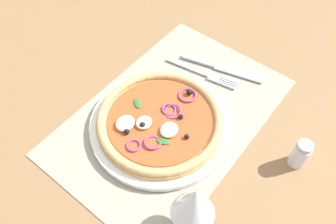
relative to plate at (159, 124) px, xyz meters
The scene contains 8 objects.
ground_plane 4.43cm from the plate, behind, with size 190.00×140.00×2.40cm, color olive.
placemat 3.91cm from the plate, behind, with size 51.17×33.55×0.40cm, color gray.
plate is the anchor object (origin of this frame).
pizza 1.74cm from the plate, ahead, with size 26.08×26.08×2.61cm.
fork 17.91cm from the plate, behind, with size 4.45×18.00×0.44cm.
knife 22.10cm from the plate, behind, with size 6.75×19.75×0.62cm.
wine_glass 23.48cm from the plate, 54.17° to the left, with size 7.20×7.20×14.90cm.
pepper_shaker 28.32cm from the plate, 111.07° to the left, with size 3.20×3.20×6.70cm.
Camera 1 is at (34.09, 26.09, 60.17)cm, focal length 36.68 mm.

